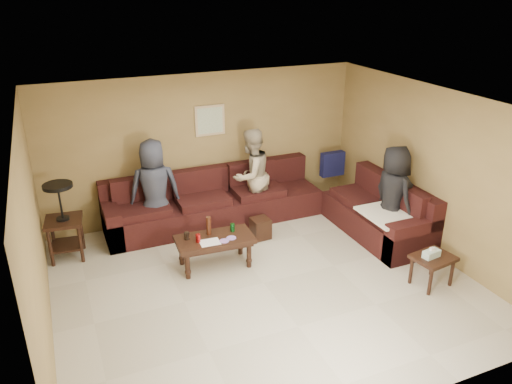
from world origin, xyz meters
TOP-DOWN VIEW (x-y plane):
  - room at (0.00, 0.00)m, footprint 5.60×5.50m
  - sectional_sofa at (0.81, 1.52)m, footprint 4.65×2.90m
  - coffee_table at (-0.47, 0.71)m, footprint 1.14×0.62m
  - end_table_left at (-2.43, 1.81)m, footprint 0.58×0.58m
  - side_table_right at (2.10, -0.93)m, footprint 0.59×0.51m
  - waste_bin at (0.49, 1.23)m, footprint 0.30×0.30m
  - wall_art at (0.10, 2.48)m, footprint 0.52×0.04m
  - person_left at (-1.02, 1.99)m, footprint 0.86×0.62m
  - person_middle at (0.63, 1.94)m, footprint 0.98×0.90m
  - person_right at (2.34, 0.32)m, footprint 0.53×0.79m

SIDE VIEW (x-z plane):
  - waste_bin at x=0.49m, z-range 0.00..0.34m
  - sectional_sofa at x=0.81m, z-range -0.16..0.81m
  - side_table_right at x=2.10m, z-range 0.09..0.68m
  - coffee_table at x=-0.47m, z-range 0.02..0.77m
  - end_table_left at x=-2.43m, z-range 0.03..1.22m
  - person_right at x=2.34m, z-range 0.00..1.60m
  - person_middle at x=0.63m, z-range 0.00..1.63m
  - person_left at x=-1.02m, z-range 0.00..1.63m
  - room at x=0.00m, z-range 0.41..2.91m
  - wall_art at x=0.10m, z-range 1.44..1.96m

